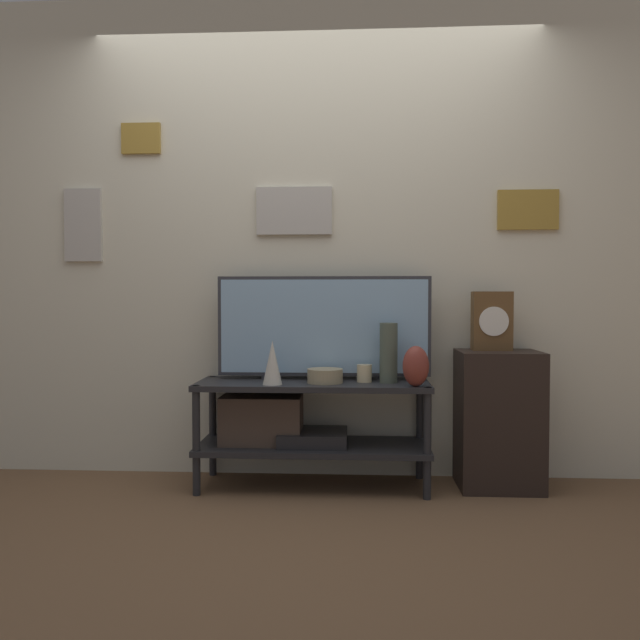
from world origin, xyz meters
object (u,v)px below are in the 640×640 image
vase_tall_ceramic (389,353)px  mantel_clock (492,321)px  television (324,326)px  vase_slim_bronze (272,363)px  candle_jar (364,373)px  vase_urn_stoneware (416,366)px  vase_wide_bowl (325,376)px

vase_tall_ceramic → mantel_clock: size_ratio=1.00×
television → mantel_clock: television is taller
vase_slim_bronze → candle_jar: size_ratio=2.47×
vase_slim_bronze → candle_jar: (0.47, 0.13, -0.07)m
vase_urn_stoneware → candle_jar: vase_urn_stoneware is taller
vase_urn_stoneware → vase_tall_ceramic: vase_tall_ceramic is taller
vase_wide_bowl → mantel_clock: bearing=8.3°
mantel_clock → vase_urn_stoneware: bearing=-150.8°
television → candle_jar: television is taller
vase_urn_stoneware → vase_wide_bowl: size_ratio=1.09×
vase_urn_stoneware → vase_tall_ceramic: size_ratio=0.65×
vase_urn_stoneware → vase_wide_bowl: 0.48m
vase_urn_stoneware → candle_jar: bearing=148.8°
vase_tall_ceramic → vase_wide_bowl: 0.35m
television → vase_urn_stoneware: 0.57m
vase_slim_bronze → candle_jar: vase_slim_bronze is taller
television → vase_slim_bronze: 0.38m
television → vase_slim_bronze: bearing=-139.1°
television → vase_wide_bowl: 0.29m
vase_urn_stoneware → vase_slim_bronze: size_ratio=0.90×
vase_wide_bowl → vase_slim_bronze: bearing=-163.0°
vase_tall_ceramic → vase_wide_bowl: bearing=-175.8°
vase_urn_stoneware → mantel_clock: 0.53m
television → vase_urn_stoneware: television is taller
television → vase_slim_bronze: television is taller
television → vase_urn_stoneware: bearing=-27.3°
television → vase_tall_ceramic: size_ratio=3.69×
mantel_clock → vase_tall_ceramic: bearing=-169.3°
vase_slim_bronze → mantel_clock: 1.19m
television → vase_tall_ceramic: bearing=-18.1°
vase_tall_ceramic → vase_wide_bowl: size_ratio=1.68×
vase_urn_stoneware → candle_jar: 0.30m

